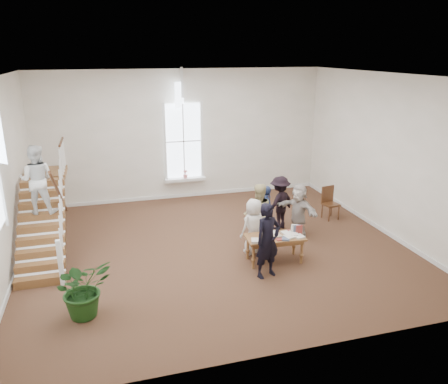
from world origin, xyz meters
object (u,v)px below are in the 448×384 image
object	(u,v)px
elderly_woman	(254,226)
woman_cluster_c	(298,210)
police_officer	(268,241)
person_yellow	(258,214)
side_chair	(329,201)
woman_cluster_b	(280,203)
woman_cluster_a	(266,212)
library_table	(275,239)
floor_plant	(83,288)

from	to	relation	value
elderly_woman	woman_cluster_c	xyz separation A→B (m)	(1.59, 0.71, 0.03)
police_officer	person_yellow	bearing A→B (deg)	60.24
side_chair	woman_cluster_b	bearing A→B (deg)	-177.88
woman_cluster_b	side_chair	xyz separation A→B (m)	(1.85, 0.37, -0.23)
woman_cluster_a	woman_cluster_c	distance (m)	0.92
elderly_woman	library_table	bearing A→B (deg)	103.14
elderly_woman	person_yellow	xyz separation A→B (m)	(0.30, 0.50, 0.12)
woman_cluster_b	woman_cluster_c	world-z (taller)	woman_cluster_b
woman_cluster_a	side_chair	bearing A→B (deg)	-61.25
side_chair	person_yellow	bearing A→B (deg)	-165.72
elderly_woman	person_yellow	size ratio (longest dim) A/B	0.86
person_yellow	side_chair	world-z (taller)	person_yellow
person_yellow	elderly_woman	bearing A→B (deg)	49.92
woman_cluster_a	woman_cluster_c	size ratio (longest dim) A/B	0.98
library_table	side_chair	bearing A→B (deg)	43.55
woman_cluster_c	side_chair	size ratio (longest dim) A/B	1.49
person_yellow	woman_cluster_c	distance (m)	1.31
person_yellow	woman_cluster_a	size ratio (longest dim) A/B	1.14
woman_cluster_a	woman_cluster_c	bearing A→B (deg)	-92.20
person_yellow	woman_cluster_c	xyz separation A→B (m)	(1.29, 0.21, -0.09)
library_table	police_officer	world-z (taller)	police_officer
woman_cluster_b	side_chair	size ratio (longest dim) A/B	1.56
woman_cluster_b	elderly_woman	bearing A→B (deg)	19.80
person_yellow	woman_cluster_a	distance (m)	0.57
police_officer	woman_cluster_a	bearing A→B (deg)	53.03
person_yellow	police_officer	bearing A→B (deg)	68.01
woman_cluster_c	woman_cluster_a	bearing A→B (deg)	-130.85
library_table	person_yellow	world-z (taller)	person_yellow
person_yellow	woman_cluster_b	distance (m)	1.31
woman_cluster_b	woman_cluster_c	distance (m)	0.72
library_table	elderly_woman	distance (m)	0.72
woman_cluster_b	person_yellow	bearing A→B (deg)	14.26
library_table	person_yellow	size ratio (longest dim) A/B	0.87
police_officer	library_table	bearing A→B (deg)	37.12
woman_cluster_c	floor_plant	distance (m)	6.29
police_officer	woman_cluster_a	world-z (taller)	police_officer
person_yellow	woman_cluster_a	world-z (taller)	person_yellow
library_table	floor_plant	xyz separation A→B (m)	(-4.55, -1.16, 0.01)
woman_cluster_b	side_chair	bearing A→B (deg)	164.48
person_yellow	floor_plant	size ratio (longest dim) A/B	1.41
elderly_woman	police_officer	bearing A→B (deg)	67.52
person_yellow	floor_plant	xyz separation A→B (m)	(-4.48, -2.27, -0.25)
elderly_woman	person_yellow	distance (m)	0.59
woman_cluster_a	floor_plant	xyz separation A→B (m)	(-4.87, -2.68, -0.14)
floor_plant	woman_cluster_a	bearing A→B (deg)	28.82
person_yellow	side_chair	bearing A→B (deg)	-165.77
woman_cluster_a	person_yellow	bearing A→B (deg)	146.72
woman_cluster_a	elderly_woman	bearing A→B (deg)	153.14
police_officer	floor_plant	world-z (taller)	police_officer
woman_cluster_a	library_table	bearing A→B (deg)	178.30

